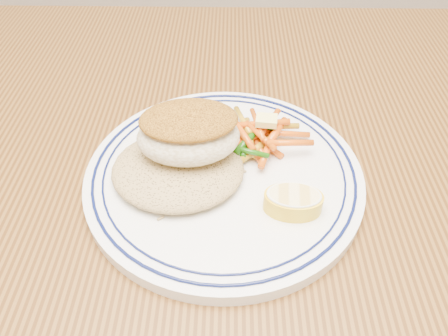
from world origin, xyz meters
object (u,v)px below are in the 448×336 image
dining_table (212,248)px  lemon_wedge (293,201)px  rice_pilaf (178,167)px  fish_fillet (188,132)px  vegetable_pile (257,136)px  plate (224,175)px

dining_table → lemon_wedge: lemon_wedge is taller
rice_pilaf → fish_fillet: 0.04m
rice_pilaf → lemon_wedge: bearing=-21.0°
fish_fillet → vegetable_pile: (0.07, 0.03, -0.03)m
vegetable_pile → rice_pilaf: bearing=-149.1°
fish_fillet → lemon_wedge: (0.10, -0.06, -0.03)m
lemon_wedge → rice_pilaf: bearing=159.0°
dining_table → vegetable_pile: vegetable_pile is taller
lemon_wedge → vegetable_pile: bearing=108.0°
plate → vegetable_pile: (0.04, 0.04, 0.02)m
dining_table → lemon_wedge: (0.08, -0.03, 0.12)m
plate → lemon_wedge: bearing=-37.5°
plate → rice_pilaf: (-0.05, -0.01, 0.02)m
vegetable_pile → fish_fillet: bearing=-154.2°
dining_table → plate: (0.01, 0.02, 0.11)m
dining_table → fish_fillet: fish_fillet is taller
rice_pilaf → fish_fillet: bearing=52.3°
dining_table → rice_pilaf: bearing=160.6°
dining_table → plate: plate is taller
rice_pilaf → vegetable_pile: (0.08, 0.05, 0.00)m
dining_table → fish_fillet: size_ratio=13.69×
plate → rice_pilaf: size_ratio=2.14×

